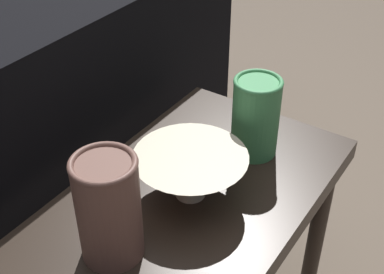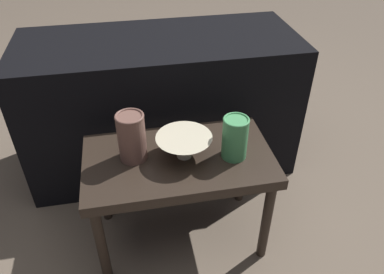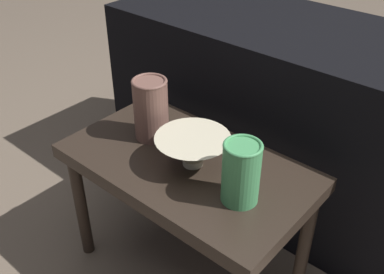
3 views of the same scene
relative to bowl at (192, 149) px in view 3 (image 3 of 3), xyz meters
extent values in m
plane|color=#6B5B4C|center=(-0.02, 0.00, -0.46)|extent=(8.00, 8.00, 0.00)
cube|color=#2D231C|center=(-0.02, 0.00, -0.07)|extent=(0.66, 0.37, 0.04)
cylinder|color=#2D231C|center=(-0.31, -0.15, -0.28)|extent=(0.04, 0.04, 0.37)
cylinder|color=#2D231C|center=(-0.31, 0.15, -0.28)|extent=(0.04, 0.04, 0.37)
cylinder|color=#2D231C|center=(0.27, 0.15, -0.28)|extent=(0.04, 0.04, 0.37)
cube|color=black|center=(-0.02, 0.51, -0.15)|extent=(1.21, 0.50, 0.64)
cylinder|color=beige|center=(0.00, 0.00, -0.04)|extent=(0.05, 0.05, 0.02)
cone|color=beige|center=(0.00, 0.00, 0.00)|extent=(0.19, 0.19, 0.06)
cylinder|color=brown|center=(-0.17, 0.03, 0.04)|extent=(0.09, 0.09, 0.17)
torus|color=brown|center=(-0.17, 0.03, 0.12)|extent=(0.10, 0.10, 0.01)
cylinder|color=#47995B|center=(0.17, -0.03, 0.03)|extent=(0.09, 0.09, 0.15)
torus|color=#47995B|center=(0.17, -0.03, 0.10)|extent=(0.09, 0.09, 0.01)
camera|label=1|loc=(-0.57, -0.38, 0.57)|focal=50.00mm
camera|label=2|loc=(-0.16, -0.99, 0.78)|focal=35.00mm
camera|label=3|loc=(0.60, -0.69, 0.65)|focal=42.00mm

